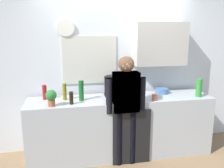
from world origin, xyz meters
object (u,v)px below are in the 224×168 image
object	(u,v)px
person_guest	(126,102)
coffee_maker	(111,87)
mixing_bowl	(162,91)
potted_plant	(51,97)
cup_terracotta_mug	(155,97)
bottle_red_vinegar	(45,92)
bottle_olive_oil	(65,92)
bottle_amber_beer	(125,87)
bottle_dark_sauce	(71,98)
bottle_green_wine	(81,91)
person_at_sink	(126,102)
dish_soap	(132,95)
bottle_clear_soda	(199,88)

from	to	relation	value
person_guest	coffee_maker	bearing A→B (deg)	-62.40
mixing_bowl	potted_plant	distance (m)	1.79
cup_terracotta_mug	mixing_bowl	world-z (taller)	cup_terracotta_mug
bottle_red_vinegar	bottle_olive_oil	distance (m)	0.30
bottle_amber_beer	mixing_bowl	bearing A→B (deg)	-6.78
mixing_bowl	bottle_red_vinegar	bearing A→B (deg)	179.65
cup_terracotta_mug	bottle_dark_sauce	bearing A→B (deg)	177.57
bottle_dark_sauce	potted_plant	distance (m)	0.28
bottle_green_wine	mixing_bowl	distance (m)	1.34
bottle_amber_beer	potted_plant	distance (m)	1.22
cup_terracotta_mug	potted_plant	distance (m)	1.49
person_guest	bottle_red_vinegar	bearing A→B (deg)	-9.77
coffee_maker	potted_plant	bearing A→B (deg)	-157.89
bottle_red_vinegar	mixing_bowl	bearing A→B (deg)	-0.35
bottle_olive_oil	person_guest	bearing A→B (deg)	-23.74
cup_terracotta_mug	person_at_sink	bearing A→B (deg)	-169.92
dish_soap	bottle_olive_oil	bearing A→B (deg)	168.82
dish_soap	cup_terracotta_mug	bearing A→B (deg)	-16.51
potted_plant	person_guest	size ratio (longest dim) A/B	0.14
bottle_red_vinegar	dish_soap	xyz separation A→B (m)	(1.28, -0.28, -0.03)
bottle_green_wine	cup_terracotta_mug	bearing A→B (deg)	-11.14
bottle_clear_soda	bottle_red_vinegar	bearing A→B (deg)	172.22
bottle_green_wine	cup_terracotta_mug	distance (m)	1.09
bottle_dark_sauce	potted_plant	bearing A→B (deg)	-171.40
person_guest	potted_plant	bearing A→B (deg)	6.81
bottle_red_vinegar	mixing_bowl	xyz separation A→B (m)	(1.86, -0.01, -0.07)
dish_soap	person_at_sink	xyz separation A→B (m)	(-0.14, -0.18, -0.06)
cup_terracotta_mug	bottle_amber_beer	bearing A→B (deg)	128.07
bottle_olive_oil	dish_soap	size ratio (longest dim) A/B	1.39
cup_terracotta_mug	mixing_bowl	xyz separation A→B (m)	(0.27, 0.36, -0.01)
coffee_maker	dish_soap	bearing A→B (deg)	-45.86
mixing_bowl	cup_terracotta_mug	bearing A→B (deg)	-126.44
bottle_red_vinegar	person_guest	distance (m)	1.23
mixing_bowl	potted_plant	bearing A→B (deg)	-168.72
bottle_clear_soda	dish_soap	bearing A→B (deg)	177.73
bottle_dark_sauce	dish_soap	distance (m)	0.90
bottle_dark_sauce	person_guest	world-z (taller)	person_guest
bottle_red_vinegar	bottle_green_wine	bearing A→B (deg)	-16.87
coffee_maker	bottle_dark_sauce	xyz separation A→B (m)	(-0.63, -0.32, -0.06)
dish_soap	bottle_red_vinegar	bearing A→B (deg)	167.77
bottle_green_wine	dish_soap	world-z (taller)	bottle_green_wine
bottle_dark_sauce	cup_terracotta_mug	bearing A→B (deg)	-2.43
cup_terracotta_mug	potted_plant	world-z (taller)	potted_plant
bottle_dark_sauce	person_guest	size ratio (longest dim) A/B	0.11
potted_plant	bottle_amber_beer	bearing A→B (deg)	20.17
bottle_red_vinegar	dish_soap	bearing A→B (deg)	-12.23
bottle_green_wine	bottle_clear_soda	size ratio (longest dim) A/B	1.07
cup_terracotta_mug	bottle_clear_soda	bearing A→B (deg)	3.98
bottle_amber_beer	bottle_clear_soda	distance (m)	1.15
coffee_maker	mixing_bowl	size ratio (longest dim) A/B	1.50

